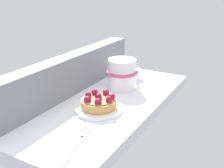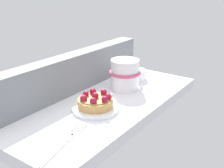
{
  "view_description": "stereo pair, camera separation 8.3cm",
  "coord_description": "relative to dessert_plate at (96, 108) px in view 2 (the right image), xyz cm",
  "views": [
    {
      "loc": [
        -65.77,
        -39.49,
        33.75
      ],
      "look_at": [
        2.24,
        -1.44,
        4.61
      ],
      "focal_mm": 45.48,
      "sensor_mm": 36.0,
      "label": 1
    },
    {
      "loc": [
        -61.33,
        -46.51,
        33.75
      ],
      "look_at": [
        2.24,
        -1.44,
        4.61
      ],
      "focal_mm": 45.48,
      "sensor_mm": 36.0,
      "label": 2
    }
  ],
  "objects": [
    {
      "name": "window_rail_back",
      "position": [
        6.94,
        15.01,
        5.38
      ],
      "size": [
        65.25,
        5.56,
        11.79
      ],
      "primitive_type": "cube",
      "color": "gray",
      "rests_on": "ground_plane"
    },
    {
      "name": "raspberry_tart",
      "position": [
        0.02,
        -0.04,
        2.15
      ],
      "size": [
        9.6,
        9.6,
        4.09
      ],
      "color": "tan",
      "rests_on": "dessert_plate"
    },
    {
      "name": "dessert_plate",
      "position": [
        0.0,
        0.0,
        0.0
      ],
      "size": [
        12.78,
        12.78,
        1.1
      ],
      "color": "white",
      "rests_on": "ground_plane"
    },
    {
      "name": "dessert_fork",
      "position": [
        -16.79,
        -4.82,
        -0.21
      ],
      "size": [
        18.02,
        6.04,
        0.6
      ],
      "color": "#B7B7BC",
      "rests_on": "ground_plane"
    },
    {
      "name": "ground_plane",
      "position": [
        6.94,
        2.44,
        -2.16
      ],
      "size": [
        66.58,
        30.71,
        3.29
      ],
      "primitive_type": "cube",
      "color": "white"
    },
    {
      "name": "coffee_mug",
      "position": [
        18.61,
        2.0,
        4.4
      ],
      "size": [
        13.91,
        10.33,
        9.66
      ],
      "color": "white",
      "rests_on": "ground_plane"
    },
    {
      "name": "sugar_bowl",
      "position": [
        28.08,
        4.29,
        1.33
      ],
      "size": [
        8.17,
        8.17,
        3.43
      ],
      "color": "white",
      "rests_on": "ground_plane"
    }
  ]
}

